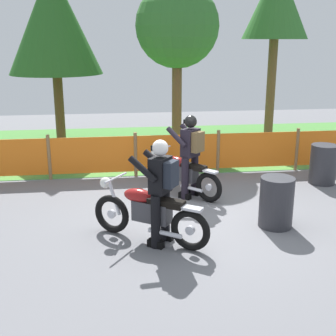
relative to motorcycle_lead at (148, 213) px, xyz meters
name	(u,v)px	position (x,y,z in m)	size (l,w,h in m)	color
ground	(200,219)	(1.00, 0.77, -0.49)	(24.00, 24.00, 0.02)	slate
grass_verge	(163,146)	(1.00, 6.50, -0.48)	(24.00, 5.94, 0.01)	#4C8C3D
barrier_fence	(177,153)	(1.00, 3.53, 0.06)	(9.94, 0.08, 1.05)	olive
tree_leftmost	(53,21)	(-2.05, 7.06, 3.12)	(2.69, 2.69, 5.11)	brown
tree_near_left	(177,27)	(1.37, 6.13, 2.95)	(2.31, 2.31, 4.62)	brown
tree_near_right	(276,3)	(4.56, 7.23, 3.67)	(2.01, 2.01, 5.34)	brown
motorcycle_lead	(148,213)	(0.00, 0.00, 0.00)	(1.79, 1.29, 0.99)	black
motorcycle_trailing	(182,174)	(0.88, 2.12, -0.04)	(1.39, 1.49, 0.92)	black
rider_lead	(161,187)	(0.19, -0.13, 0.47)	(0.79, 0.72, 1.69)	black
rider_trailing	(191,152)	(1.03, 1.96, 0.47)	(0.76, 0.77, 1.69)	black
oil_drum	(276,202)	(2.23, 0.30, -0.04)	(0.58, 0.58, 0.88)	#2D2D33
spare_drum	(323,164)	(4.13, 2.47, -0.04)	(0.58, 0.58, 0.88)	#2D2D33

